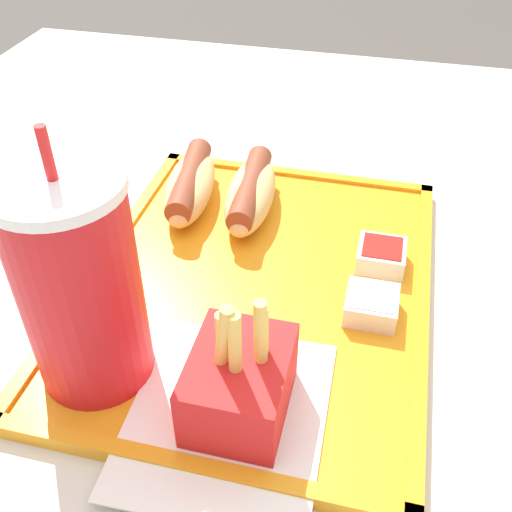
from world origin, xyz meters
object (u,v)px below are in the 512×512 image
at_px(hot_dog_far, 190,184).
at_px(sauce_cup_mayo, 371,304).
at_px(soda_cup, 79,284).
at_px(fries_carton, 237,382).
at_px(hot_dog_near, 251,192).
at_px(sauce_cup_ketchup, 381,255).

bearing_deg(hot_dog_far, sauce_cup_mayo, -121.76).
xyz_separation_m(soda_cup, sauce_cup_mayo, (0.11, -0.20, -0.07)).
distance_m(hot_dog_far, fries_carton, 0.27).
relative_size(hot_dog_near, sauce_cup_ketchup, 3.27).
relative_size(fries_carton, sauce_cup_mayo, 2.48).
height_order(soda_cup, sauce_cup_mayo, soda_cup).
height_order(hot_dog_far, fries_carton, fries_carton).
bearing_deg(fries_carton, sauce_cup_ketchup, -24.68).
relative_size(soda_cup, hot_dog_far, 1.42).
bearing_deg(hot_dog_far, fries_carton, -154.45).
bearing_deg(sauce_cup_ketchup, hot_dog_far, 74.57).
xyz_separation_m(soda_cup, sauce_cup_ketchup, (0.18, -0.20, -0.07)).
height_order(hot_dog_far, sauce_cup_ketchup, hot_dog_far).
relative_size(hot_dog_far, hot_dog_near, 1.02).
xyz_separation_m(sauce_cup_mayo, sauce_cup_ketchup, (0.07, -0.00, 0.00)).
bearing_deg(soda_cup, hot_dog_far, 0.69).
height_order(soda_cup, sauce_cup_ketchup, soda_cup).
xyz_separation_m(fries_carton, sauce_cup_ketchup, (0.19, -0.09, -0.02)).
bearing_deg(sauce_cup_mayo, soda_cup, 118.48).
distance_m(soda_cup, sauce_cup_mayo, 0.24).
distance_m(sauce_cup_mayo, sauce_cup_ketchup, 0.07).
bearing_deg(sauce_cup_mayo, fries_carton, 145.16).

